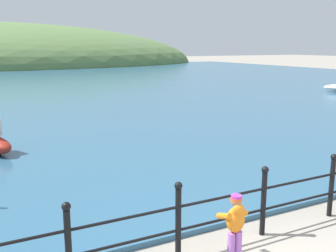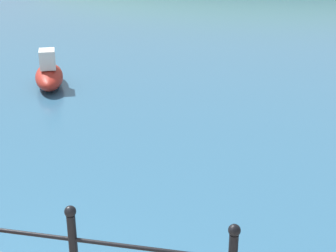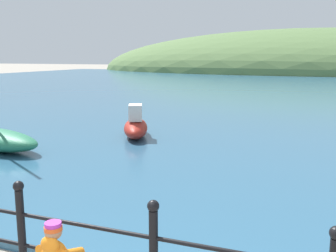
{
  "view_description": "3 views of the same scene",
  "coord_description": "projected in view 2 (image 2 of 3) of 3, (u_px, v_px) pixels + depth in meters",
  "views": [
    {
      "loc": [
        -3.71,
        -3.23,
        3.14
      ],
      "look_at": [
        0.8,
        5.44,
        1.14
      ],
      "focal_mm": 42.0,
      "sensor_mm": 36.0,
      "label": 1
    },
    {
      "loc": [
        2.32,
        -2.25,
        3.61
      ],
      "look_at": [
        0.88,
        4.69,
        0.88
      ],
      "focal_mm": 50.0,
      "sensor_mm": 36.0,
      "label": 2
    },
    {
      "loc": [
        1.97,
        -1.78,
        2.57
      ],
      "look_at": [
        -1.07,
        6.11,
        1.05
      ],
      "focal_mm": 42.0,
      "sensor_mm": 36.0,
      "label": 3
    }
  ],
  "objects": [
    {
      "name": "water",
      "position": [
        234.0,
        0.0,
        33.02
      ],
      "size": [
        80.0,
        60.0,
        0.1
      ],
      "primitive_type": "cube",
      "color": "#2D5B7A",
      "rests_on": "ground"
    },
    {
      "name": "iron_railing",
      "position": [
        2.0,
        244.0,
        4.98
      ],
      "size": [
        8.25,
        0.12,
        1.21
      ],
      "color": "black",
      "rests_on": "ground"
    },
    {
      "name": "boat_far_right",
      "position": [
        49.0,
        74.0,
        12.43
      ],
      "size": [
        1.56,
        2.3,
        1.02
      ],
      "color": "maroon",
      "rests_on": "water"
    }
  ]
}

